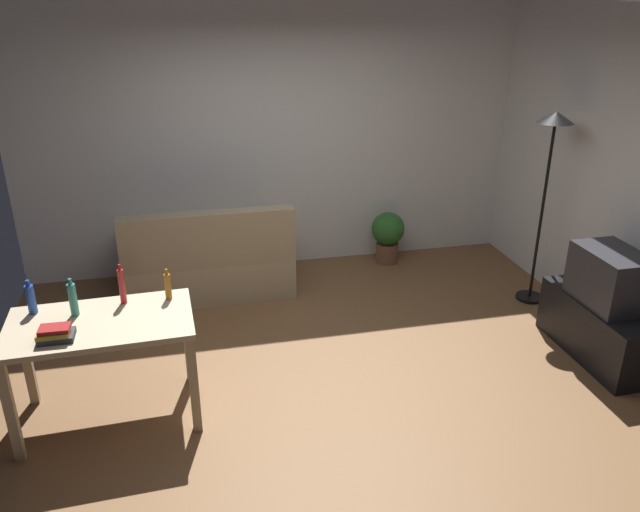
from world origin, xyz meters
The scene contains 14 objects.
ground_plane centered at (0.00, 0.00, -0.01)m, with size 5.20×4.40×0.02m, color brown.
wall_rear centered at (0.00, 2.20, 1.35)m, with size 5.20×0.10×2.70m, color white.
wall_right centered at (2.60, 0.00, 1.35)m, with size 0.10×4.40×2.70m, color silver.
couch centered at (-0.77, 1.59, 0.31)m, with size 1.60×0.84×0.92m.
tv_stand centered at (2.25, -0.31, 0.24)m, with size 0.44×1.10×0.48m.
tv centered at (2.25, -0.31, 0.70)m, with size 0.41×0.60×0.44m.
torchiere_lamp centered at (2.25, 0.73, 1.41)m, with size 0.32×0.32×1.81m.
desk centered at (-1.57, -0.26, 0.65)m, with size 1.23×0.74×0.76m.
potted_plant centered at (1.18, 1.90, 0.33)m, with size 0.36×0.36×0.57m.
bottle_blue centered at (-2.01, -0.05, 0.87)m, with size 0.06×0.06×0.24m.
bottle_tall centered at (-1.73, -0.14, 0.88)m, with size 0.05×0.05×0.27m.
bottle_red centered at (-1.42, -0.03, 0.89)m, with size 0.04×0.04×0.29m.
bottle_amber centered at (-1.12, -0.04, 0.86)m, with size 0.05×0.05×0.23m.
book_stack centered at (-1.81, -0.46, 0.80)m, with size 0.22×0.16×0.09m.
Camera 1 is at (-0.94, -4.09, 2.75)m, focal length 34.79 mm.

